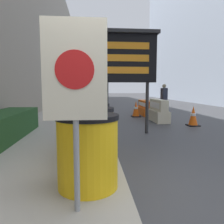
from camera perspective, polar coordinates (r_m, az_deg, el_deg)
ground_plane at (r=2.80m, az=5.39°, el=-23.73°), size 120.00×120.00×0.00m
building_left_facade at (r=13.20m, az=-19.87°, el=23.76°), size 0.40×50.40×10.90m
barrel_drum_foreground at (r=2.83m, az=-6.36°, el=-10.05°), size 0.80×0.80×0.94m
barrel_drum_middle at (r=3.74m, az=-5.61°, el=-6.03°), size 0.80×0.80×0.94m
barrel_drum_back at (r=4.67m, az=-5.54°, el=-3.59°), size 0.80×0.80×0.94m
warning_sign at (r=2.16m, az=-9.63°, el=7.54°), size 0.62×0.08×1.93m
message_board at (r=6.70m, az=1.12°, el=13.99°), size 2.53×0.36×3.10m
jersey_barrier_cream at (r=9.51m, az=11.96°, el=0.11°), size 0.53×1.67×0.92m
jersey_barrier_orange_far at (r=11.73m, az=8.67°, el=0.94°), size 0.57×1.93×0.75m
traffic_cone_near at (r=8.66m, az=20.45°, el=-1.03°), size 0.41×0.41×0.74m
traffic_cone_mid at (r=10.78m, az=6.26°, el=0.76°), size 0.43×0.43×0.77m
traffic_light_near_curb at (r=16.14m, az=-1.14°, el=12.85°), size 0.28×0.44×4.53m
pedestrian_worker at (r=12.19m, az=13.42°, el=4.00°), size 0.28×0.43×1.63m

